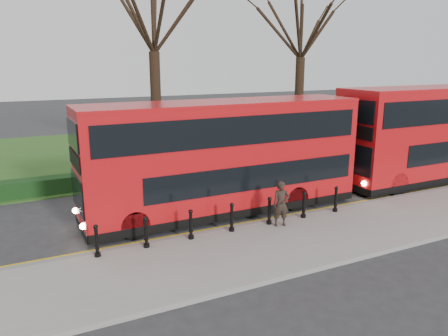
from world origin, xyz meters
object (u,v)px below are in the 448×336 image
bus_lead (224,158)px  pedestrian (281,204)px  bus_rear (442,133)px  bollard_row (232,218)px

bus_lead → pedestrian: bus_lead is taller
bus_lead → bus_rear: bearing=-1.2°
bus_lead → pedestrian: bearing=-68.6°
bus_rear → pedestrian: bus_rear is taller
bollard_row → bus_lead: 2.95m
bollard_row → bus_rear: (13.33, 2.04, 1.78)m
bus_lead → bollard_row: bearing=-109.6°
pedestrian → bollard_row: bearing=-174.1°
bus_rear → pedestrian: 11.80m
bus_lead → bus_rear: 12.51m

